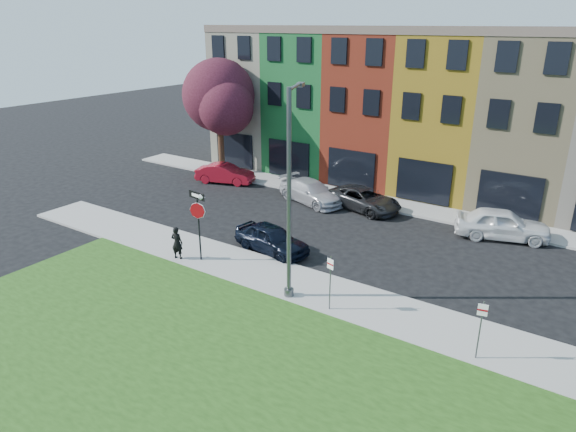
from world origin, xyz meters
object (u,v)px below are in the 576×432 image
Objects in this scene: sedan_near at (272,239)px; street_lamp at (290,196)px; stop_sign at (198,212)px; man at (177,243)px.

street_lamp is (3.19, -3.16, 3.67)m from sedan_near.
street_lamp reaches higher than stop_sign.
stop_sign reaches higher than man.
stop_sign is at bearing -169.73° from man.
man reaches higher than sedan_near.
sedan_near is (3.12, 3.34, -0.22)m from man.
street_lamp is (5.29, -0.29, 1.84)m from stop_sign.
sedan_near is (2.09, 2.87, -1.83)m from stop_sign.
stop_sign is 2.13× the size of man.
street_lamp is (6.31, 0.19, 3.45)m from man.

